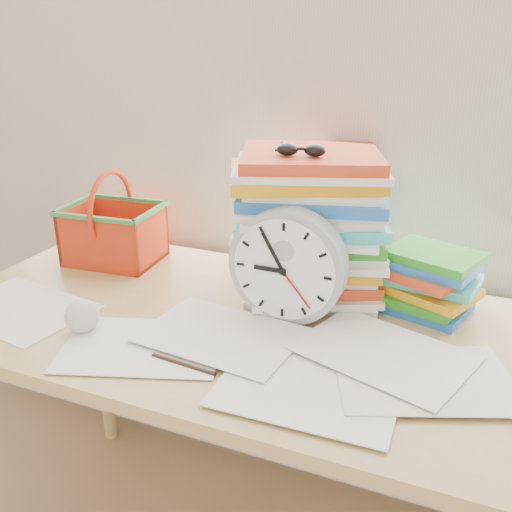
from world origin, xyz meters
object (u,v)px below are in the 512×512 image
at_px(desk, 241,350).
at_px(basket, 112,218).
at_px(clock, 288,266).
at_px(book_stack, 426,280).
at_px(paper_stack, 309,226).

height_order(desk, basket, basket).
xyz_separation_m(clock, book_stack, (0.27, 0.18, -0.06)).
distance_m(desk, clock, 0.23).
distance_m(book_stack, basket, 0.83).
bearing_deg(paper_stack, book_stack, 4.95).
height_order(paper_stack, book_stack, paper_stack).
bearing_deg(desk, paper_stack, 65.55).
relative_size(clock, book_stack, 1.08).
bearing_deg(book_stack, basket, -177.66).
relative_size(book_stack, basket, 0.96).
xyz_separation_m(paper_stack, basket, (-0.56, -0.01, -0.05)).
height_order(book_stack, basket, basket).
bearing_deg(desk, book_stack, 31.37).
distance_m(desk, paper_stack, 0.33).
relative_size(paper_stack, book_stack, 1.49).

